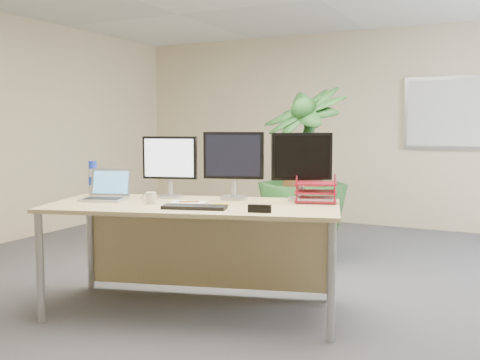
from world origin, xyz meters
The scene contains 17 objects.
floor centered at (0.00, 0.00, 0.00)m, with size 8.00×8.00×0.00m, color #4E4D53.
back_wall centered at (0.00, 4.00, 1.35)m, with size 7.00×0.04×2.70m, color beige.
whiteboard centered at (1.20, 3.97, 1.55)m, with size 1.30×0.04×0.95m.
desk centered at (-0.28, -0.02, 0.64)m, with size 2.29×1.47×0.82m.
floor_plant centered at (-0.04, 1.65, 0.75)m, with size 0.84×0.84×1.50m, color #153C18.
monitor_left centered at (-0.59, 0.09, 1.10)m, with size 0.43×0.20×0.49m.
monitor_right centered at (-0.09, 0.22, 1.12)m, with size 0.46×0.21×0.52m.
monitor_dark centered at (0.41, 0.38, 1.11)m, with size 0.41×0.29×0.52m.
laptop centered at (-0.97, -0.24, 0.87)m, with size 0.40×0.37×0.23m.
keyboard centered at (-0.11, -0.33, 0.83)m, with size 0.44×0.15×0.02m, color black.
coffee_mug centered at (-0.52, -0.27, 0.86)m, with size 0.11×0.08×0.09m.
spiral_notebook centered at (-0.28, -0.14, 0.82)m, with size 0.26×0.19×0.01m, color silver.
orange_pen centered at (-0.27, -0.15, 0.83)m, with size 0.01×0.01×0.15m, color #CF5E17.
yellow_highlighter centered at (-0.02, -0.10, 0.82)m, with size 0.02×0.02×0.11m, color yellow.
water_bottle centered at (-1.24, -0.09, 0.95)m, with size 0.07×0.07×0.28m.
letter_tray centered at (0.54, 0.35, 0.88)m, with size 0.36×0.31×0.14m.
stapler centered at (0.36, -0.27, 0.84)m, with size 0.16×0.04×0.05m, color black.
Camera 1 is at (1.81, -3.46, 1.39)m, focal length 40.00 mm.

